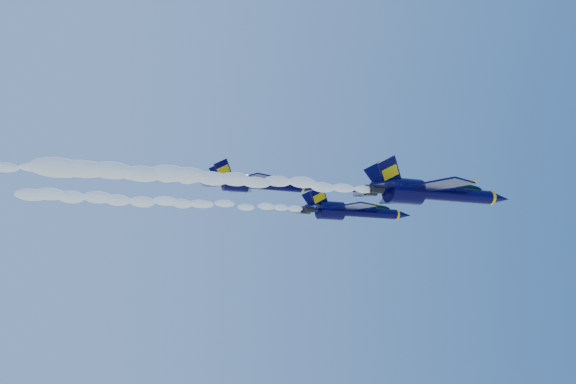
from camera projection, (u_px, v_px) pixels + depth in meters
name	position (u px, v px, depth m)	size (l,w,h in m)	color
jet_lead	(433.00, 192.00, 76.61)	(19.94, 16.36, 7.41)	#04022F
smoke_trail_jet_lead	(220.00, 178.00, 67.17)	(35.40, 2.06, 1.86)	white
jet_second	(352.00, 211.00, 86.06)	(16.16, 13.26, 6.00)	#04022F
smoke_trail_jet_second	(169.00, 202.00, 77.20)	(35.40, 1.67, 1.50)	white
jet_third	(257.00, 184.00, 91.86)	(16.34, 13.40, 6.07)	#04022F
smoke_trail_jet_third	(76.00, 172.00, 82.98)	(35.40, 1.69, 1.52)	white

